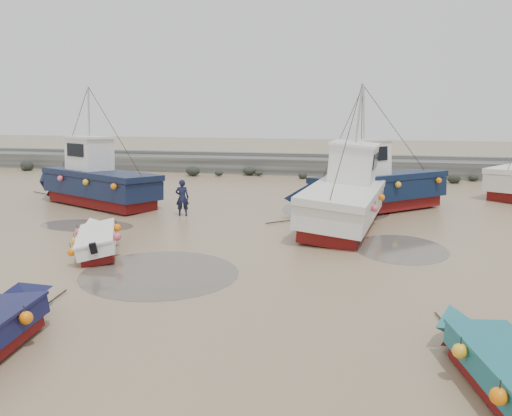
# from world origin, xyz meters

# --- Properties ---
(ground) EXTENTS (120.00, 120.00, 0.00)m
(ground) POSITION_xyz_m (0.00, 0.00, 0.00)
(ground) COLOR #8F7859
(ground) RESTS_ON ground
(seawall) EXTENTS (60.00, 4.92, 1.50)m
(seawall) POSITION_xyz_m (0.05, 21.99, 0.63)
(seawall) COLOR slate
(seawall) RESTS_ON ground
(puddle_a) EXTENTS (5.17, 5.17, 0.01)m
(puddle_a) POSITION_xyz_m (-3.44, -1.84, 0.00)
(puddle_a) COLOR #554D43
(puddle_a) RESTS_ON ground
(puddle_b) EXTENTS (3.50, 3.50, 0.01)m
(puddle_b) POSITION_xyz_m (4.48, 2.51, 0.00)
(puddle_b) COLOR #554D43
(puddle_b) RESTS_ON ground
(puddle_c) EXTENTS (4.40, 4.40, 0.01)m
(puddle_c) POSITION_xyz_m (-9.08, 3.60, 0.00)
(puddle_c) COLOR #554D43
(puddle_c) RESTS_ON ground
(puddle_d) EXTENTS (5.50, 5.50, 0.01)m
(puddle_d) POSITION_xyz_m (1.80, 9.09, 0.00)
(puddle_d) COLOR #554D43
(puddle_d) RESTS_ON ground
(dinghy_0) EXTENTS (3.04, 5.37, 1.43)m
(dinghy_0) POSITION_xyz_m (-6.55, 0.14, 0.55)
(dinghy_0) COLOR maroon
(dinghy_0) RESTS_ON ground
(dinghy_2) EXTENTS (2.08, 5.12, 1.43)m
(dinghy_2) POSITION_xyz_m (5.50, -6.68, 0.57)
(dinghy_2) COLOR maroon
(dinghy_2) RESTS_ON ground
(cabin_boat_0) EXTENTS (9.76, 5.77, 6.22)m
(cabin_boat_0) POSITION_xyz_m (-11.14, 8.11, 1.34)
(cabin_boat_0) COLOR maroon
(cabin_boat_0) RESTS_ON ground
(cabin_boat_1) EXTENTS (4.28, 11.33, 6.22)m
(cabin_boat_1) POSITION_xyz_m (2.34, 6.29, 1.30)
(cabin_boat_1) COLOR maroon
(cabin_boat_1) RESTS_ON ground
(cabin_boat_2) EXTENTS (8.78, 7.49, 6.22)m
(cabin_boat_2) POSITION_xyz_m (3.51, 9.10, 1.33)
(cabin_boat_2) COLOR maroon
(cabin_boat_2) RESTS_ON ground
(person) EXTENTS (0.74, 0.57, 1.79)m
(person) POSITION_xyz_m (-5.48, 6.33, 0.00)
(person) COLOR black
(person) RESTS_ON ground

